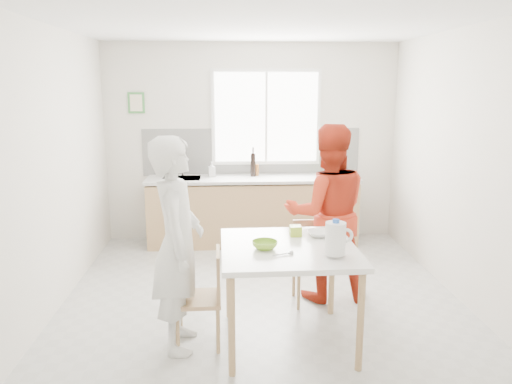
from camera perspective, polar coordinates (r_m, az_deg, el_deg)
ground at (r=5.12m, az=0.77°, el=-12.57°), size 4.50×4.50×0.00m
room_shell at (r=4.67m, az=0.82°, el=6.06°), size 4.50×4.50×4.50m
window at (r=6.90m, az=1.17°, el=8.52°), size 1.50×0.06×1.30m
backsplash at (r=6.94m, az=-0.51°, el=4.61°), size 3.00×0.02×0.65m
picture_frame at (r=6.98m, az=-13.53°, el=9.88°), size 0.22×0.03×0.28m
kitchen_counter at (r=6.82m, az=-0.41°, el=-2.45°), size 2.84×0.64×1.37m
dining_table at (r=4.15m, az=3.72°, el=-7.34°), size 1.12×1.12×0.85m
chair_left at (r=4.23m, az=-5.80°, el=-11.48°), size 0.39×0.39×0.82m
chair_far at (r=5.06m, az=6.36°, el=-7.47°), size 0.38×0.38×0.81m
person_white at (r=4.09m, az=-8.95°, el=-5.97°), size 0.43×0.65×1.76m
person_red at (r=5.02m, az=8.14°, el=-2.42°), size 0.87×0.69×1.78m
bowl_green at (r=4.04m, az=1.02°, el=-6.07°), size 0.21×0.21×0.06m
bowl_white at (r=4.40m, az=7.18°, el=-4.74°), size 0.20×0.20×0.05m
milk_jug at (r=3.87m, az=9.12°, el=-5.23°), size 0.22×0.16×0.28m
green_box at (r=4.39m, az=4.54°, el=-4.44°), size 0.10×0.10×0.09m
spoon at (r=3.90m, az=3.02°, el=-7.11°), size 0.15×0.07×0.01m
cutting_board at (r=6.74m, az=8.71°, el=1.67°), size 0.40×0.33×0.01m
wine_bottle_a at (r=6.75m, az=-0.34°, el=3.14°), size 0.07×0.07×0.32m
wine_bottle_b at (r=6.80m, az=-0.35°, el=3.13°), size 0.07×0.07×0.30m
jar_amber at (r=6.82m, az=0.07°, el=2.55°), size 0.06×0.06×0.16m
soap_bottle at (r=6.78m, az=-5.09°, el=2.63°), size 0.11×0.11×0.20m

